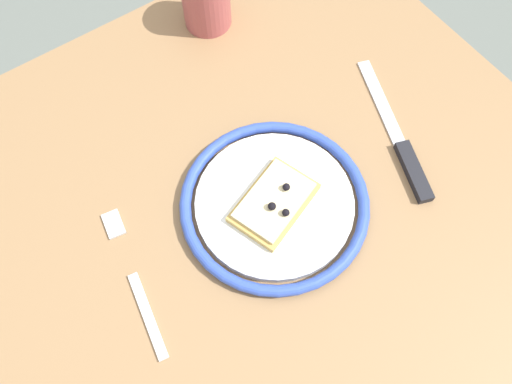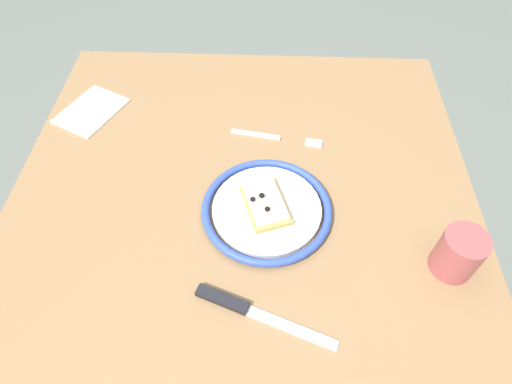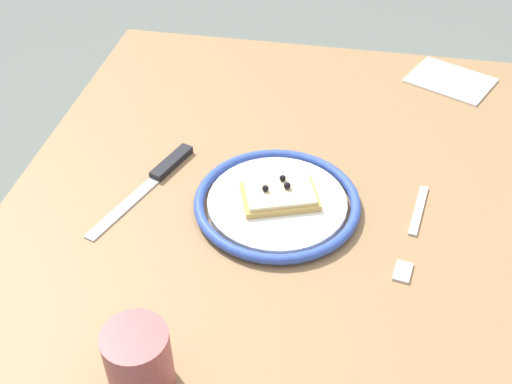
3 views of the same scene
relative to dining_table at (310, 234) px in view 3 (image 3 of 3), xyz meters
The scene contains 7 objects.
dining_table is the anchor object (origin of this frame).
plate 0.12m from the dining_table, 44.95° to the left, with size 0.25×0.25×0.02m.
pizza_slice_near 0.13m from the dining_table, 45.12° to the left, with size 0.13×0.10×0.03m.
knife 0.26m from the dining_table, ahead, with size 0.10×0.23×0.01m.
fork 0.19m from the dining_table, 155.97° to the left, with size 0.05×0.20×0.00m.
cup 0.42m from the dining_table, 67.75° to the left, with size 0.07×0.07×0.09m, color #A54C4C.
napkin 0.43m from the dining_table, 121.19° to the right, with size 0.15×0.11×0.00m, color white.
Camera 3 is at (-0.05, 0.74, 1.39)m, focal length 44.61 mm.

